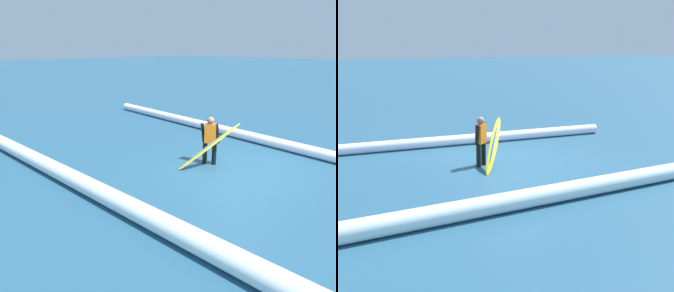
{
  "view_description": "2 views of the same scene",
  "coord_description": "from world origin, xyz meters",
  "views": [
    {
      "loc": [
        -5.0,
        7.32,
        3.45
      ],
      "look_at": [
        1.15,
        1.69,
        0.86
      ],
      "focal_mm": 34.33,
      "sensor_mm": 36.0,
      "label": 1
    },
    {
      "loc": [
        6.04,
        12.73,
        3.63
      ],
      "look_at": [
        1.2,
        2.35,
        1.08
      ],
      "focal_mm": 50.3,
      "sensor_mm": 36.0,
      "label": 2
    }
  ],
  "objects": [
    {
      "name": "ground_plane",
      "position": [
        0.0,
        0.0,
        0.0
      ],
      "size": [
        174.89,
        174.89,
        0.0
      ],
      "primitive_type": "plane",
      "color": "#275571"
    },
    {
      "name": "surfer",
      "position": [
        0.98,
        0.14,
        0.83
      ],
      "size": [
        0.44,
        0.45,
        1.48
      ],
      "rotation": [
        0.0,
        0.0,
        0.64
      ],
      "color": "black",
      "rests_on": "ground_plane"
    },
    {
      "name": "surfboard",
      "position": [
        0.72,
        0.48,
        0.68
      ],
      "size": [
        1.24,
        1.64,
        1.39
      ],
      "color": "yellow",
      "rests_on": "ground_plane"
    },
    {
      "name": "wave_crest_foreground",
      "position": [
        2.45,
        -2.93,
        0.18
      ],
      "size": [
        15.15,
        0.84,
        0.36
      ],
      "primitive_type": "cylinder",
      "rotation": [
        0.0,
        1.57,
        -0.03
      ],
      "color": "white",
      "rests_on": "ground_plane"
    },
    {
      "name": "wave_crest_midground",
      "position": [
        -0.61,
        3.78,
        0.22
      ],
      "size": [
        19.59,
        1.86,
        0.44
      ],
      "primitive_type": "cylinder",
      "rotation": [
        0.0,
        1.57,
        0.07
      ],
      "color": "white",
      "rests_on": "ground_plane"
    }
  ]
}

